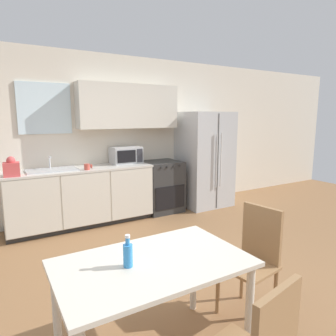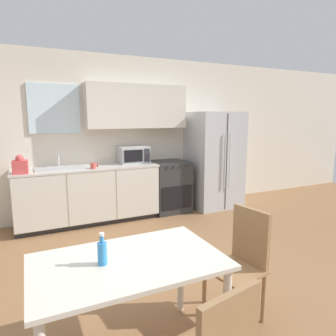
{
  "view_description": "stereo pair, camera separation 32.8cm",
  "coord_description": "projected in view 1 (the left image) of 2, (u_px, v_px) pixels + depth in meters",
  "views": [
    {
      "loc": [
        -1.44,
        -2.59,
        1.68
      ],
      "look_at": [
        0.43,
        0.57,
        1.05
      ],
      "focal_mm": 32.0,
      "sensor_mm": 36.0,
      "label": 1
    },
    {
      "loc": [
        -1.15,
        -2.75,
        1.68
      ],
      "look_at": [
        0.43,
        0.57,
        1.05
      ],
      "focal_mm": 32.0,
      "sensor_mm": 36.0,
      "label": 2
    }
  ],
  "objects": [
    {
      "name": "ground_plane",
      "position": [
        161.0,
        276.0,
        3.21
      ],
      "size": [
        12.0,
        12.0,
        0.0
      ],
      "primitive_type": "plane",
      "color": "olive"
    },
    {
      "name": "wall_back",
      "position": [
        98.0,
        132.0,
        4.95
      ],
      "size": [
        12.0,
        0.38,
        2.7
      ],
      "color": "beige",
      "rests_on": "ground_plane"
    },
    {
      "name": "kitchen_counter",
      "position": [
        82.0,
        196.0,
        4.66
      ],
      "size": [
        2.2,
        0.64,
        0.9
      ],
      "color": "#333333",
      "rests_on": "ground_plane"
    },
    {
      "name": "oven_range",
      "position": [
        161.0,
        186.0,
        5.37
      ],
      "size": [
        0.65,
        0.64,
        0.9
      ],
      "color": "#2D2D2D",
      "rests_on": "ground_plane"
    },
    {
      "name": "refrigerator",
      "position": [
        204.0,
        159.0,
        5.68
      ],
      "size": [
        0.9,
        0.81,
        1.77
      ],
      "color": "silver",
      "rests_on": "ground_plane"
    },
    {
      "name": "kitchen_sink",
      "position": [
        52.0,
        170.0,
        4.38
      ],
      "size": [
        0.71,
        0.4,
        0.2
      ],
      "color": "#B7BABC",
      "rests_on": "kitchen_counter"
    },
    {
      "name": "microwave",
      "position": [
        126.0,
        155.0,
        5.05
      ],
      "size": [
        0.49,
        0.35,
        0.28
      ],
      "color": "#B7BABC",
      "rests_on": "kitchen_counter"
    },
    {
      "name": "coffee_mug",
      "position": [
        87.0,
        167.0,
        4.43
      ],
      "size": [
        0.12,
        0.08,
        0.09
      ],
      "color": "#BF4C3F",
      "rests_on": "kitchen_counter"
    },
    {
      "name": "grocery_bag_0",
      "position": [
        11.0,
        168.0,
        3.94
      ],
      "size": [
        0.21,
        0.18,
        0.26
      ],
      "rotation": [
        0.0,
        0.0,
        -0.06
      ],
      "color": "#D14C4C",
      "rests_on": "kitchen_counter"
    },
    {
      "name": "dining_table",
      "position": [
        153.0,
        275.0,
        1.99
      ],
      "size": [
        1.26,
        0.78,
        0.74
      ],
      "color": "beige",
      "rests_on": "ground_plane"
    },
    {
      "name": "dining_chair_side",
      "position": [
        255.0,
        253.0,
        2.55
      ],
      "size": [
        0.46,
        0.46,
        0.93
      ],
      "rotation": [
        0.0,
        0.0,
        1.73
      ],
      "color": "#997047",
      "rests_on": "ground_plane"
    },
    {
      "name": "drink_bottle",
      "position": [
        128.0,
        254.0,
        1.89
      ],
      "size": [
        0.06,
        0.06,
        0.21
      ],
      "color": "#338CD8",
      "rests_on": "dining_table"
    }
  ]
}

